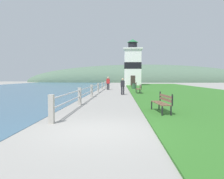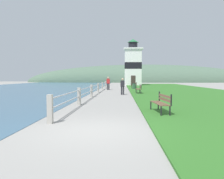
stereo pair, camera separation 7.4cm
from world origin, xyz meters
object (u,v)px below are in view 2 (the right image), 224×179
object	(u,v)px
lighthouse	(133,65)
person_strolling	(123,86)
park_bench_near	(162,102)
park_bench_far	(134,85)
park_bench_midway	(139,88)
trash_bin	(134,86)
person_by_railing	(108,83)

from	to	relation	value
lighthouse	person_strolling	distance (m)	24.81
park_bench_near	person_strolling	xyz separation A→B (m)	(-1.72, 10.55, 0.31)
park_bench_near	park_bench_far	world-z (taller)	same
park_bench_far	lighthouse	size ratio (longest dim) A/B	0.19
park_bench_midway	trash_bin	world-z (taller)	park_bench_midway
person_by_railing	park_bench_far	bearing A→B (deg)	-41.10
park_bench_midway	lighthouse	distance (m)	23.33
park_bench_near	person_by_railing	distance (m)	18.99
park_bench_midway	trash_bin	size ratio (longest dim) A/B	1.99
lighthouse	trash_bin	size ratio (longest dim) A/B	11.20
trash_bin	person_strolling	bearing A→B (deg)	-99.56
trash_bin	lighthouse	bearing A→B (deg)	87.76
park_bench_far	trash_bin	world-z (taller)	park_bench_far
lighthouse	park_bench_midway	bearing A→B (deg)	-91.34
park_bench_midway	lighthouse	xyz separation A→B (m)	(0.54, 23.04, 3.62)
lighthouse	person_strolling	world-z (taller)	lighthouse
park_bench_midway	person_strolling	distance (m)	2.23
lighthouse	trash_bin	distance (m)	15.32
park_bench_far	person_by_railing	xyz separation A→B (m)	(-3.63, -3.45, 0.39)
trash_bin	park_bench_midway	bearing A→B (deg)	-89.70
park_bench_near	person_by_railing	bearing A→B (deg)	-85.33
lighthouse	person_strolling	bearing A→B (deg)	-95.15
park_bench_midway	lighthouse	bearing A→B (deg)	-90.81
person_by_railing	trash_bin	distance (m)	3.82
person_strolling	park_bench_near	bearing A→B (deg)	-170.36
person_by_railing	trash_bin	size ratio (longest dim) A/B	2.03
trash_bin	person_by_railing	bearing A→B (deg)	-156.07
person_by_railing	trash_bin	bearing A→B (deg)	-60.73
park_bench_far	trash_bin	size ratio (longest dim) A/B	2.09
park_bench_far	person_by_railing	size ratio (longest dim) A/B	1.03
park_bench_midway	trash_bin	distance (m)	8.19
park_bench_far	park_bench_near	bearing A→B (deg)	82.02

